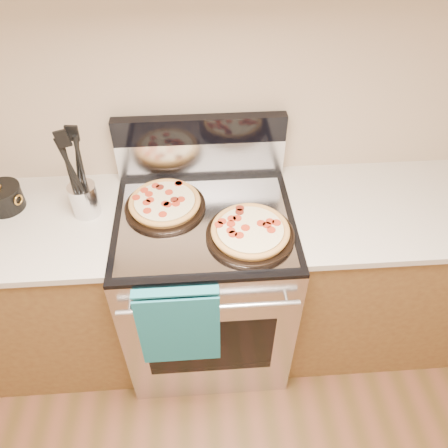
{
  "coord_description": "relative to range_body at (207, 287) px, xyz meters",
  "views": [
    {
      "loc": [
        -0.01,
        0.3,
        2.17
      ],
      "look_at": [
        0.08,
        1.55,
        0.97
      ],
      "focal_mm": 35.0,
      "sensor_mm": 36.0,
      "label": 1
    }
  ],
  "objects": [
    {
      "name": "oven_window",
      "position": [
        0.0,
        -0.34,
        0.0
      ],
      "size": [
        0.56,
        0.01,
        0.4
      ],
      "primitive_type": "cube",
      "color": "black",
      "rests_on": "range_body"
    },
    {
      "name": "backsplash_lower",
      "position": [
        0.0,
        0.31,
        0.56
      ],
      "size": [
        0.76,
        0.06,
        0.18
      ],
      "primitive_type": "cube",
      "color": "silver",
      "rests_on": "cooktop"
    },
    {
      "name": "pepperoni_pizza_front",
      "position": [
        0.18,
        -0.13,
        0.5
      ],
      "size": [
        0.46,
        0.46,
        0.05
      ],
      "primitive_type": null,
      "rotation": [
        0.0,
        0.0,
        0.39
      ],
      "color": "#AA7134",
      "rests_on": "foil_sheet"
    },
    {
      "name": "wall_back",
      "position": [
        0.0,
        0.35,
        0.9
      ],
      "size": [
        4.0,
        0.0,
        4.0
      ],
      "primitive_type": "plane",
      "rotation": [
        1.57,
        0.0,
        0.0
      ],
      "color": "#C9AD91",
      "rests_on": "ground"
    },
    {
      "name": "pepperoni_pizza_back",
      "position": [
        -0.16,
        0.07,
        0.5
      ],
      "size": [
        0.38,
        0.38,
        0.05
      ],
      "primitive_type": null,
      "rotation": [
        0.0,
        0.0,
        0.11
      ],
      "color": "#AA7134",
      "rests_on": "foil_sheet"
    },
    {
      "name": "countertop_right",
      "position": [
        0.88,
        0.03,
        0.45
      ],
      "size": [
        1.02,
        0.64,
        0.03
      ],
      "primitive_type": "cube",
      "color": "#B7B1A5",
      "rests_on": "cabinet_right"
    },
    {
      "name": "cabinet_left",
      "position": [
        -0.88,
        0.03,
        -0.01
      ],
      "size": [
        1.0,
        0.62,
        0.88
      ],
      "primitive_type": "cube",
      "color": "brown",
      "rests_on": "ground"
    },
    {
      "name": "utensil_crock",
      "position": [
        -0.5,
        0.08,
        0.53
      ],
      "size": [
        0.13,
        0.13,
        0.14
      ],
      "primitive_type": "cylinder",
      "rotation": [
        0.0,
        0.0,
        -0.13
      ],
      "color": "silver",
      "rests_on": "countertop_left"
    },
    {
      "name": "range_body",
      "position": [
        0.0,
        0.0,
        0.0
      ],
      "size": [
        0.76,
        0.68,
        0.9
      ],
      "primitive_type": "cube",
      "color": "#B7B7BC",
      "rests_on": "ground"
    },
    {
      "name": "backsplash_upper",
      "position": [
        0.0,
        0.31,
        0.71
      ],
      "size": [
        0.76,
        0.06,
        0.12
      ],
      "primitive_type": "cube",
      "color": "black",
      "rests_on": "backsplash_lower"
    },
    {
      "name": "cooktop",
      "position": [
        0.0,
        0.0,
        0.46
      ],
      "size": [
        0.76,
        0.68,
        0.02
      ],
      "primitive_type": "cube",
      "color": "black",
      "rests_on": "range_body"
    },
    {
      "name": "dish_towel",
      "position": [
        -0.12,
        -0.38,
        0.25
      ],
      "size": [
        0.32,
        0.05,
        0.42
      ],
      "primitive_type": null,
      "color": "#1A6883",
      "rests_on": "oven_handle"
    },
    {
      "name": "saucepan",
      "position": [
        -0.86,
        0.14,
        0.51
      ],
      "size": [
        0.21,
        0.21,
        0.1
      ],
      "primitive_type": "cylinder",
      "rotation": [
        0.0,
        0.0,
        -0.42
      ],
      "color": "black",
      "rests_on": "countertop_left"
    },
    {
      "name": "oven_handle",
      "position": [
        0.0,
        -0.38,
        0.35
      ],
      "size": [
        0.7,
        0.03,
        0.03
      ],
      "primitive_type": "cylinder",
      "rotation": [
        0.0,
        1.57,
        0.0
      ],
      "color": "silver",
      "rests_on": "range_body"
    },
    {
      "name": "cabinet_right",
      "position": [
        0.88,
        0.03,
        -0.01
      ],
      "size": [
        1.0,
        0.62,
        0.88
      ],
      "primitive_type": "cube",
      "color": "brown",
      "rests_on": "ground"
    },
    {
      "name": "foil_sheet",
      "position": [
        0.0,
        -0.03,
        0.47
      ],
      "size": [
        0.7,
        0.55,
        0.01
      ],
      "primitive_type": "cube",
      "color": "gray",
      "rests_on": "cooktop"
    }
  ]
}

